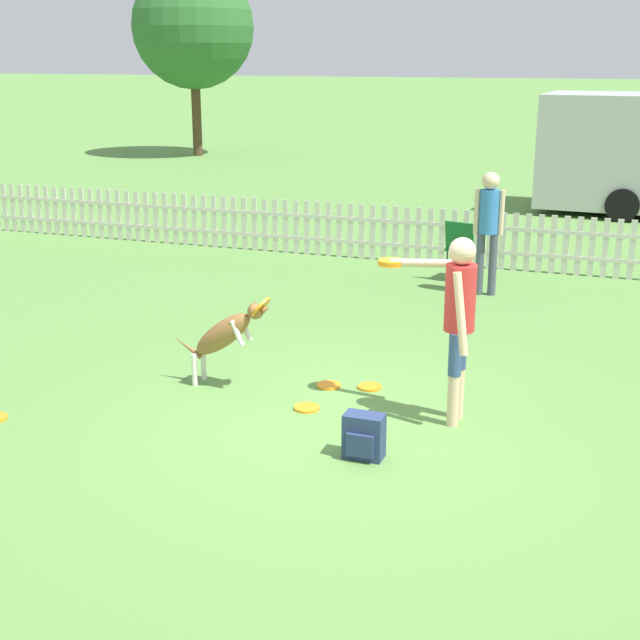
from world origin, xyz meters
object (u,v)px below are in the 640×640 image
at_px(backpack_on_grass, 364,437).
at_px(tree_right_grove, 193,27).
at_px(handler_person, 456,307).
at_px(folding_chair_blue_left, 462,245).
at_px(spectator_standing, 489,221).
at_px(frisbee_near_handler, 307,408).
at_px(frisbee_near_dog, 370,387).
at_px(frisbee_midfield, 329,385).
at_px(leaping_dog, 225,333).

bearing_deg(backpack_on_grass, tree_right_grove, 120.62).
height_order(handler_person, folding_chair_blue_left, handler_person).
height_order(spectator_standing, tree_right_grove, tree_right_grove).
xyz_separation_m(frisbee_near_handler, folding_chair_blue_left, (0.42, 5.51, 0.54)).
distance_m(frisbee_near_handler, folding_chair_blue_left, 5.56).
distance_m(handler_person, spectator_standing, 4.67).
height_order(handler_person, frisbee_near_dog, handler_person).
height_order(frisbee_midfield, folding_chair_blue_left, folding_chair_blue_left).
bearing_deg(backpack_on_grass, folding_chair_blue_left, 93.73).
bearing_deg(frisbee_midfield, spectator_standing, 78.03).
xyz_separation_m(leaping_dog, spectator_standing, (1.88, 4.56, 0.49)).
relative_size(folding_chair_blue_left, spectator_standing, 0.53).
xyz_separation_m(frisbee_near_handler, frisbee_midfield, (0.00, 0.64, 0.00)).
bearing_deg(spectator_standing, backpack_on_grass, 81.92).
xyz_separation_m(backpack_on_grass, folding_chair_blue_left, (-0.41, 6.36, 0.36)).
bearing_deg(folding_chair_blue_left, tree_right_grove, -35.88).
relative_size(frisbee_near_dog, spectator_standing, 0.14).
bearing_deg(tree_right_grove, frisbee_midfield, -59.27).
relative_size(leaping_dog, frisbee_near_handler, 4.51).
bearing_deg(tree_right_grove, folding_chair_blue_left, -50.27).
relative_size(handler_person, tree_right_grove, 0.29).
height_order(backpack_on_grass, folding_chair_blue_left, folding_chair_blue_left).
height_order(frisbee_near_dog, spectator_standing, spectator_standing).
bearing_deg(backpack_on_grass, spectator_standing, 89.41).
xyz_separation_m(handler_person, leaping_dog, (-2.36, 0.08, -0.53)).
bearing_deg(leaping_dog, folding_chair_blue_left, 167.14).
bearing_deg(frisbee_midfield, tree_right_grove, 120.73).
bearing_deg(handler_person, frisbee_midfield, 74.41).
bearing_deg(tree_right_grove, handler_person, -56.90).
bearing_deg(frisbee_midfield, folding_chair_blue_left, 85.09).
xyz_separation_m(frisbee_near_dog, backpack_on_grass, (0.42, -1.59, 0.18)).
bearing_deg(frisbee_near_dog, spectator_standing, 83.32).
bearing_deg(handler_person, spectator_standing, 8.10).
distance_m(handler_person, frisbee_near_handler, 1.76).
distance_m(handler_person, backpack_on_grass, 1.49).
relative_size(handler_person, folding_chair_blue_left, 1.90).
bearing_deg(frisbee_near_handler, tree_right_grove, 119.89).
xyz_separation_m(frisbee_midfield, spectator_standing, (0.89, 4.21, 1.05)).
distance_m(frisbee_near_handler, frisbee_midfield, 0.64).
xyz_separation_m(handler_person, tree_right_grove, (-12.59, 19.31, 3.00)).
distance_m(handler_person, frisbee_midfield, 1.80).
xyz_separation_m(leaping_dog, folding_chair_blue_left, (1.41, 5.22, -0.02)).
xyz_separation_m(folding_chair_blue_left, spectator_standing, (0.47, -0.66, 0.51)).
relative_size(folding_chair_blue_left, tree_right_grove, 0.15).
height_order(leaping_dog, backpack_on_grass, leaping_dog).
height_order(handler_person, tree_right_grove, tree_right_grove).
xyz_separation_m(frisbee_midfield, folding_chair_blue_left, (0.42, 4.87, 0.54)).
bearing_deg(folding_chair_blue_left, spectator_standing, 139.97).
bearing_deg(frisbee_near_handler, frisbee_near_dog, 61.06).
xyz_separation_m(leaping_dog, backpack_on_grass, (1.82, -1.13, -0.38)).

